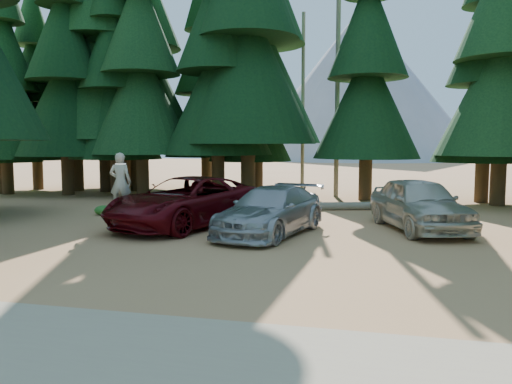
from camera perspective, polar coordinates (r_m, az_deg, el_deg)
ground at (r=12.61m, az=0.72°, el=-7.16°), size 160.00×160.00×0.00m
gravel_strip at (r=6.71m, az=-11.99°, el=-18.84°), size 26.00×3.50×0.01m
forest_belt_north at (r=27.29m, az=7.50°, el=-0.39°), size 36.00×7.00×22.00m
snag_front at (r=26.78m, az=9.30°, el=12.34°), size 0.24×0.24×12.00m
snag_back at (r=28.37m, az=5.38°, el=9.97°), size 0.20×0.20×10.00m
mountain_peak at (r=100.89m, az=10.28°, el=11.03°), size 48.00×50.00×28.00m
red_pickup at (r=16.90m, az=-7.89°, el=-1.12°), size 4.68×6.61×1.67m
silver_minivan_center at (r=15.31m, az=1.68°, el=-2.16°), size 3.16×5.35×1.45m
silver_minivan_right at (r=16.89m, az=18.13°, el=-1.28°), size 3.42×5.38×1.71m
frisbee_player at (r=17.26m, az=-15.24°, el=1.11°), size 0.80×0.60×1.98m
log_left at (r=21.73m, az=6.24°, el=-1.51°), size 3.77×0.56×0.27m
log_mid at (r=21.96m, az=4.00°, el=-1.41°), size 3.30×0.73×0.27m
log_right at (r=21.33m, az=9.93°, el=-1.60°), size 5.11×1.73×0.33m
shrub_far_left at (r=23.57m, az=-7.97°, el=-0.77°), size 0.81×0.81×0.45m
shrub_left at (r=20.44m, az=1.28°, el=-1.48°), size 1.05×1.05×0.58m
shrub_center_left at (r=20.69m, az=-6.87°, el=-1.47°), size 1.00×1.00×0.55m
shrub_center_right at (r=20.67m, az=0.19°, el=-1.43°), size 1.01×1.01×0.56m
shrub_right at (r=21.78m, az=18.60°, el=-1.26°), size 1.16×1.16×0.64m
shrub_edge_west at (r=20.46m, az=-17.06°, el=-2.00°), size 0.68×0.68×0.37m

